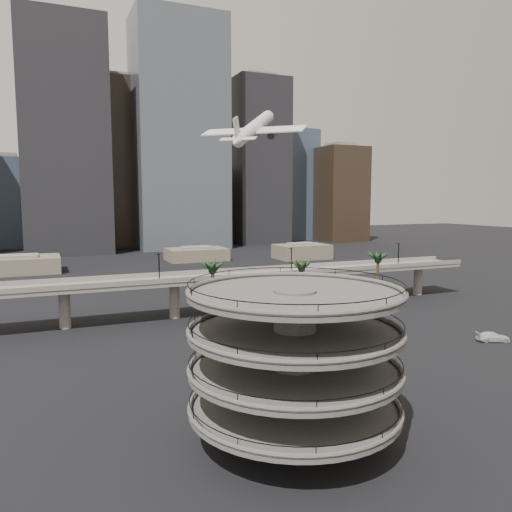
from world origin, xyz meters
name	(u,v)px	position (x,y,z in m)	size (l,w,h in m)	color
ground	(373,407)	(0.00, 0.00, 0.00)	(700.00, 700.00, 0.00)	black
parking_ramp	(295,351)	(-13.00, -4.00, 9.84)	(22.20, 22.20, 17.35)	#4D4A48
overpass	(223,281)	(0.00, 55.00, 7.34)	(130.00, 9.30, 14.70)	slate
palm_trees	(301,265)	(14.02, 44.65, 11.43)	(42.40, 10.40, 14.00)	#482F1F
low_buildings	(165,257)	(6.89, 142.30, 2.86)	(135.00, 27.50, 6.80)	#6A604E
skyline	(146,164)	(15.11, 217.08, 43.17)	(269.00, 86.00, 118.11)	gray
airborne_jet	(254,128)	(14.52, 71.42, 43.31)	(23.63, 24.41, 14.09)	silver
car_a	(260,377)	(-9.34, 13.27, 0.70)	(1.64, 4.09, 1.39)	#AC4618
car_b	(334,347)	(8.03, 21.58, 0.67)	(1.41, 4.04, 1.33)	#242329
car_c	(493,337)	(37.06, 14.86, 0.83)	(2.34, 5.75, 1.67)	silver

